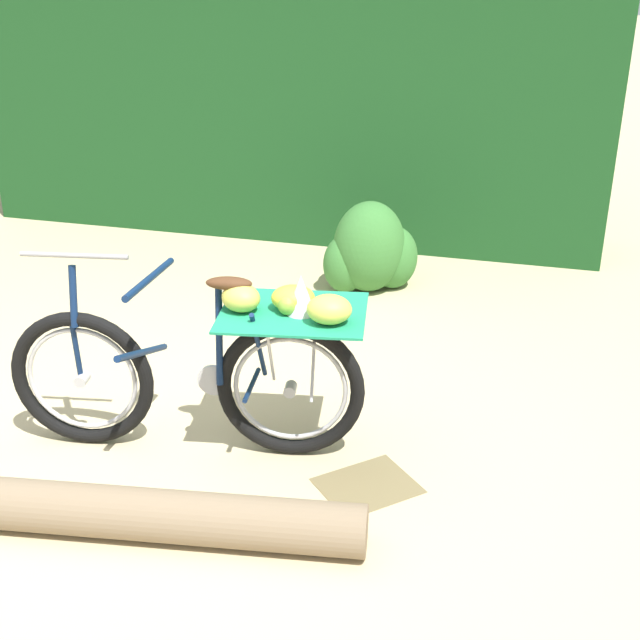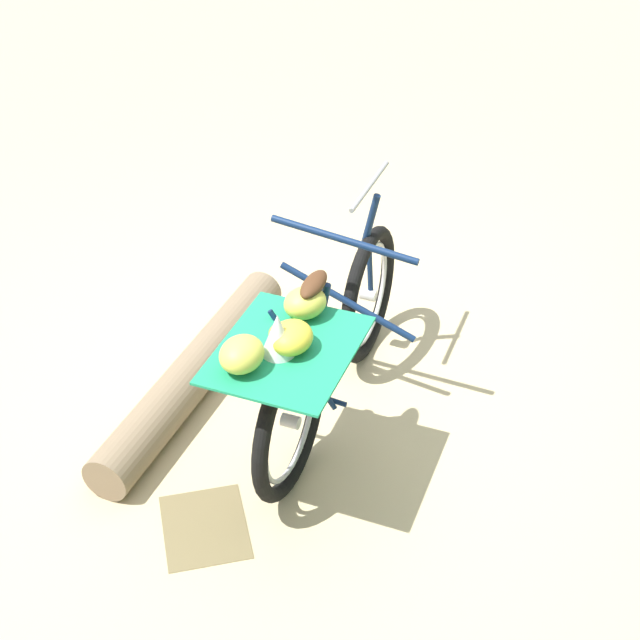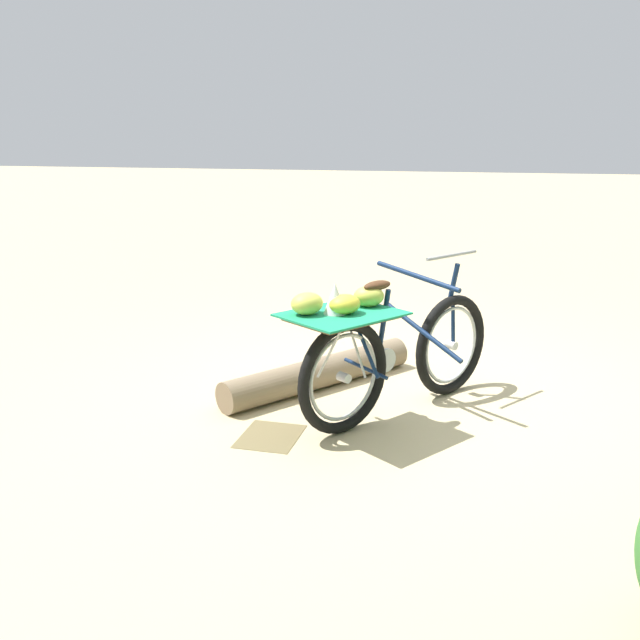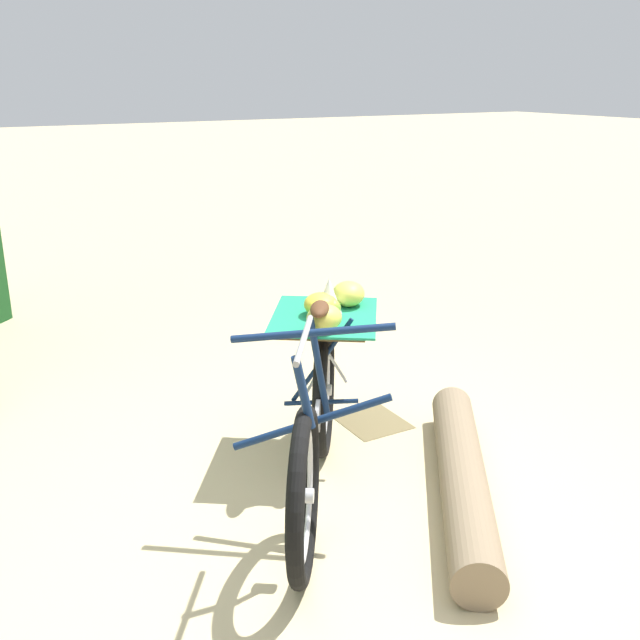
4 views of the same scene
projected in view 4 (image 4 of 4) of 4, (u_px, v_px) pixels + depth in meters
The scene contains 4 objects.
ground_plane at pixel (334, 529), 3.36m from camera, with size 60.00×60.00×0.00m, color #C6B284.
bicycle at pixel (319, 401), 3.53m from camera, with size 1.64×1.25×1.03m.
fallen_log at pixel (463, 476), 3.58m from camera, with size 0.23×0.23×1.65m, color #7F6B51.
leaf_litter_patch at pixel (370, 420), 4.41m from camera, with size 0.44×0.36×0.01m, color olive.
Camera 4 is at (2.47, -1.48, 1.97)m, focal length 41.26 mm.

